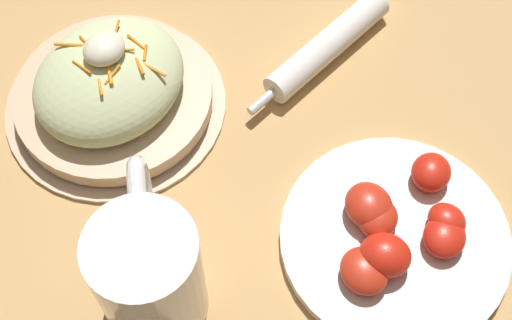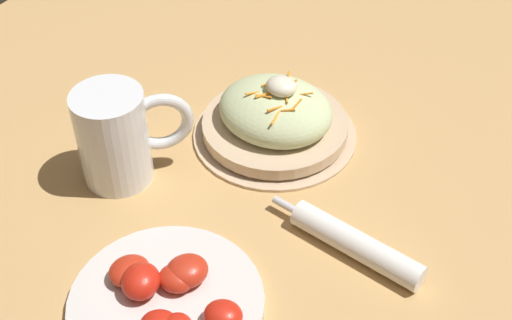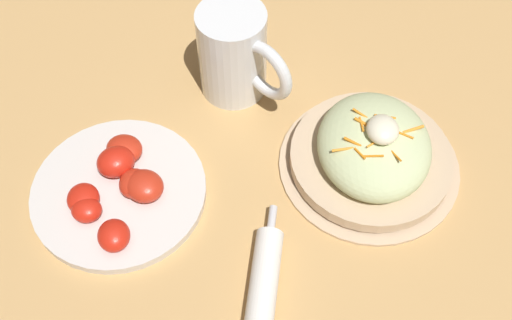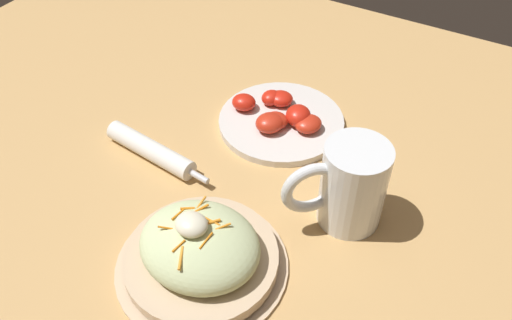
% 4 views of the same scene
% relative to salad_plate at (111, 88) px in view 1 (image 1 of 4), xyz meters
% --- Properties ---
extents(ground_plane, '(1.43, 1.43, 0.00)m').
position_rel_salad_plate_xyz_m(ground_plane, '(0.10, -0.07, -0.03)').
color(ground_plane, tan).
extents(salad_plate, '(0.23, 0.23, 0.10)m').
position_rel_salad_plate_xyz_m(salad_plate, '(0.00, 0.00, 0.00)').
color(salad_plate, '#D1B28E').
rests_on(salad_plate, ground_plane).
extents(beer_mug, '(0.12, 0.13, 0.13)m').
position_rel_salad_plate_xyz_m(beer_mug, '(-0.13, -0.18, 0.03)').
color(beer_mug, white).
rests_on(beer_mug, ground_plane).
extents(napkin_roll, '(0.21, 0.05, 0.03)m').
position_rel_salad_plate_xyz_m(napkin_roll, '(0.19, -0.14, -0.02)').
color(napkin_roll, white).
rests_on(napkin_roll, ground_plane).
extents(tomato_plate, '(0.22, 0.22, 0.05)m').
position_rel_salad_plate_xyz_m(tomato_plate, '(0.05, -0.32, -0.02)').
color(tomato_plate, silver).
rests_on(tomato_plate, ground_plane).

